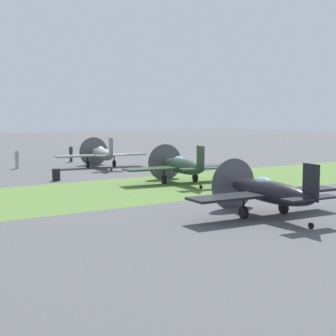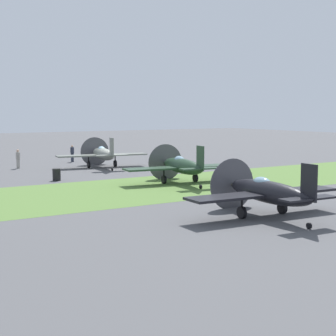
% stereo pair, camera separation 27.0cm
% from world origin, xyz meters
% --- Properties ---
extents(ground_plane, '(160.00, 160.00, 0.00)m').
position_xyz_m(ground_plane, '(0.00, 0.00, 0.00)').
color(ground_plane, '#515154').
extents(grass_verge, '(120.00, 11.00, 0.01)m').
position_xyz_m(grass_verge, '(0.00, -12.35, 0.00)').
color(grass_verge, '#567A38').
rests_on(grass_verge, ground).
extents(airplane_lead, '(8.48, 6.76, 3.00)m').
position_xyz_m(airplane_lead, '(-0.22, 1.00, 1.26)').
color(airplane_lead, slate).
rests_on(airplane_lead, ground).
extents(airplane_wingman, '(8.51, 6.76, 3.01)m').
position_xyz_m(airplane_wingman, '(-0.03, -11.63, 1.26)').
color(airplane_wingman, '#233D28').
rests_on(airplane_wingman, ground).
extents(airplane_trail, '(8.48, 6.71, 3.02)m').
position_xyz_m(airplane_trail, '(-3.27, -23.85, 1.26)').
color(airplane_trail, black).
rests_on(airplane_trail, ground).
extents(ground_crew_chief, '(0.38, 0.63, 1.73)m').
position_xyz_m(ground_crew_chief, '(-7.02, 4.40, 0.91)').
color(ground_crew_chief, '#9E998E').
rests_on(ground_crew_chief, ground).
extents(ground_crew_mechanic, '(0.38, 0.62, 1.73)m').
position_xyz_m(ground_crew_mechanic, '(-0.55, 7.47, 0.91)').
color(ground_crew_mechanic, '#2D3342').
rests_on(ground_crew_mechanic, ground).
extents(fuel_drum, '(0.60, 0.60, 0.90)m').
position_xyz_m(fuel_drum, '(-7.07, -5.36, 0.45)').
color(fuel_drum, black).
rests_on(fuel_drum, ground).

